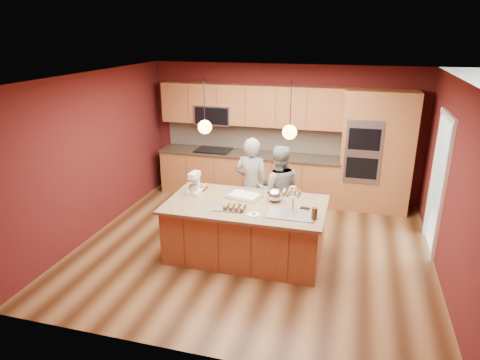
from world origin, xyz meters
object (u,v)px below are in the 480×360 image
(island, at_px, (247,229))
(stand_mixer, at_px, (194,184))
(person_left, at_px, (252,185))
(mixing_bowl, at_px, (275,195))
(person_right, at_px, (278,190))

(island, xyz_separation_m, stand_mixer, (-0.90, 0.19, 0.58))
(person_left, relative_size, mixing_bowl, 6.72)
(person_left, xyz_separation_m, person_right, (0.46, 0.00, -0.05))
(person_left, distance_m, stand_mixer, 1.07)
(stand_mixer, bearing_deg, mixing_bowl, 5.75)
(person_left, xyz_separation_m, mixing_bowl, (0.54, -0.72, 0.15))
(person_right, distance_m, mixing_bowl, 0.75)
(island, bearing_deg, person_right, 71.67)
(person_right, bearing_deg, island, 58.10)
(person_right, relative_size, mixing_bowl, 6.30)
(mixing_bowl, bearing_deg, island, -152.21)
(stand_mixer, bearing_deg, person_right, 36.36)
(person_left, relative_size, person_right, 1.07)
(person_right, bearing_deg, stand_mixer, 17.74)
(island, height_order, person_right, person_right)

